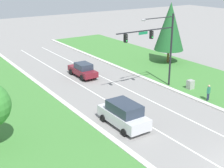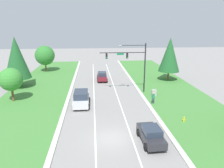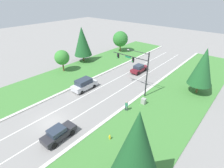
% 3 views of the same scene
% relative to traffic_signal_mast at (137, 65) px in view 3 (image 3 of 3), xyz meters
% --- Properties ---
extents(ground_plane, '(160.00, 160.00, 0.00)m').
position_rel_traffic_signal_mast_xyz_m(ground_plane, '(-4.32, -14.40, -5.27)').
color(ground_plane, gray).
extents(curb_strip_right, '(0.50, 90.00, 0.15)m').
position_rel_traffic_signal_mast_xyz_m(curb_strip_right, '(1.33, -14.40, -5.20)').
color(curb_strip_right, beige).
rests_on(curb_strip_right, ground_plane).
extents(curb_strip_left, '(0.50, 90.00, 0.15)m').
position_rel_traffic_signal_mast_xyz_m(curb_strip_left, '(-9.97, -14.40, -5.20)').
color(curb_strip_left, beige).
rests_on(curb_strip_left, ground_plane).
extents(grass_verge_right, '(10.00, 90.00, 0.08)m').
position_rel_traffic_signal_mast_xyz_m(grass_verge_right, '(6.58, -14.40, -5.23)').
color(grass_verge_right, '#427F38').
rests_on(grass_verge_right, ground_plane).
extents(grass_verge_left, '(10.00, 90.00, 0.08)m').
position_rel_traffic_signal_mast_xyz_m(grass_verge_left, '(-15.22, -14.40, -5.23)').
color(grass_verge_left, '#427F38').
rests_on(grass_verge_left, ground_plane).
extents(lane_stripe_inner_left, '(0.14, 81.00, 0.01)m').
position_rel_traffic_signal_mast_xyz_m(lane_stripe_inner_left, '(-6.12, -14.40, -5.27)').
color(lane_stripe_inner_left, white).
rests_on(lane_stripe_inner_left, ground_plane).
extents(lane_stripe_inner_right, '(0.14, 81.00, 0.01)m').
position_rel_traffic_signal_mast_xyz_m(lane_stripe_inner_right, '(-2.52, -14.40, -5.27)').
color(lane_stripe_inner_right, white).
rests_on(lane_stripe_inner_right, ground_plane).
extents(traffic_signal_mast, '(7.26, 0.41, 7.94)m').
position_rel_traffic_signal_mast_xyz_m(traffic_signal_mast, '(0.00, 0.00, 0.00)').
color(traffic_signal_mast, black).
rests_on(traffic_signal_mast, ground_plane).
extents(charcoal_sedan, '(2.07, 4.38, 1.65)m').
position_rel_traffic_signal_mast_xyz_m(charcoal_sedan, '(-0.90, -15.46, -4.43)').
color(charcoal_sedan, '#28282D').
rests_on(charcoal_sedan, ground_plane).
extents(silver_suv, '(2.25, 4.88, 2.05)m').
position_rel_traffic_signal_mast_xyz_m(silver_suv, '(-7.88, -5.11, -4.24)').
color(silver_suv, silver).
rests_on(silver_suv, ground_plane).
extents(burgundy_sedan, '(1.96, 4.65, 1.74)m').
position_rel_traffic_signal_mast_xyz_m(burgundy_sedan, '(-4.44, 8.10, -4.39)').
color(burgundy_sedan, maroon).
rests_on(burgundy_sedan, ground_plane).
extents(utility_cabinet, '(0.70, 0.60, 1.04)m').
position_rel_traffic_signal_mast_xyz_m(utility_cabinet, '(3.09, -2.19, -4.75)').
color(utility_cabinet, '#9E9E99').
rests_on(utility_cabinet, ground_plane).
extents(pedestrian, '(0.43, 0.32, 1.69)m').
position_rel_traffic_signal_mast_xyz_m(pedestrian, '(2.06, -5.45, -4.33)').
color(pedestrian, '#232842').
rests_on(pedestrian, ground_plane).
extents(fire_hydrant, '(0.34, 0.20, 0.70)m').
position_rel_traffic_signal_mast_xyz_m(fire_hydrant, '(3.99, -11.50, -4.93)').
color(fire_hydrant, gold).
rests_on(fire_hydrant, ground_plane).
extents(conifer_near_right_tree, '(4.02, 4.02, 8.32)m').
position_rel_traffic_signal_mast_xyz_m(conifer_near_right_tree, '(8.50, 7.01, -0.17)').
color(conifer_near_right_tree, brown).
rests_on(conifer_near_right_tree, ground_plane).
extents(oak_near_left_tree, '(3.26, 3.26, 4.93)m').
position_rel_traffic_signal_mast_xyz_m(oak_near_left_tree, '(-17.73, -2.67, -1.99)').
color(oak_near_left_tree, brown).
rests_on(oak_near_left_tree, ground_plane).
extents(conifer_far_right_tree, '(4.55, 4.55, 9.33)m').
position_rel_traffic_signal_mast_xyz_m(conifer_far_right_tree, '(9.93, -15.19, 0.42)').
color(conifer_far_right_tree, brown).
rests_on(conifer_far_right_tree, ground_plane).
extents(oak_far_left_tree, '(4.42, 4.42, 6.03)m').
position_rel_traffic_signal_mast_xyz_m(oak_far_left_tree, '(-17.04, 17.29, -1.46)').
color(oak_far_left_tree, brown).
rests_on(oak_far_left_tree, ground_plane).
extents(conifer_mid_left_tree, '(4.42, 4.42, 8.80)m').
position_rel_traffic_signal_mast_xyz_m(conifer_mid_left_tree, '(-19.09, 4.56, -0.01)').
color(conifer_mid_left_tree, brown).
rests_on(conifer_mid_left_tree, ground_plane).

